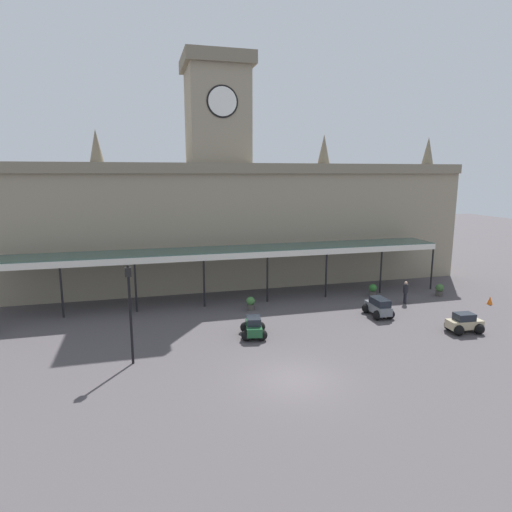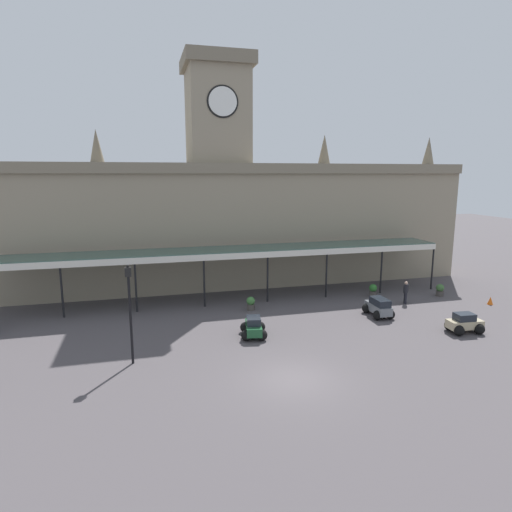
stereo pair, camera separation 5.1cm
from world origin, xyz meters
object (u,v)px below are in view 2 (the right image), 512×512
Objects in this scene: pedestrian_near_entrance at (406,292)px; traffic_cone at (490,301)px; car_green_sedan at (253,328)px; planter_by_canopy at (251,303)px; planter_near_kerb at (373,290)px; victorian_lamppost at (130,303)px; car_grey_estate at (379,308)px; planter_forecourt_centre at (440,290)px; car_beige_sedan at (464,324)px.

pedestrian_near_entrance reaches higher than traffic_cone.
car_green_sedan reaches higher than planter_by_canopy.
pedestrian_near_entrance is at bearing -61.17° from planter_near_kerb.
car_grey_estate is at bearing 12.39° from victorian_lamppost.
planter_forecourt_centre is (16.22, 4.59, -0.01)m from car_green_sedan.
victorian_lamppost is at bearing -167.61° from car_grey_estate.
planter_near_kerb is 1.00× the size of planter_forecourt_centre.
planter_by_canopy is at bearing -174.56° from planter_near_kerb.
car_green_sedan reaches higher than planter_near_kerb.
planter_by_canopy is at bearing 178.73° from planter_forecourt_centre.
planter_near_kerb is at bearing 165.70° from planter_forecourt_centre.
pedestrian_near_entrance is at bearing 162.99° from traffic_cone.
planter_near_kerb is (11.14, 5.88, -0.01)m from car_green_sedan.
car_green_sedan reaches higher than traffic_cone.
car_grey_estate is 4.92m from planter_near_kerb.
planter_by_canopy is 10.12m from planter_near_kerb.
planter_near_kerb is at bearing 98.63° from car_beige_sedan.
planter_by_canopy is at bearing 172.96° from pedestrian_near_entrance.
traffic_cone is (25.14, 3.75, -2.85)m from victorian_lamppost.
victorian_lamppost reaches higher than car_green_sedan.
car_beige_sedan is at bearing -33.54° from planter_by_canopy.
pedestrian_near_entrance is (0.01, 6.13, 0.41)m from car_beige_sedan.
car_green_sedan is at bearing 16.64° from victorian_lamppost.
car_beige_sedan reaches higher than planter_forecourt_centre.
car_green_sedan is at bearing -164.21° from planter_forecourt_centre.
car_green_sedan is 1.30× the size of pedestrian_near_entrance.
pedestrian_near_entrance is (12.45, 3.52, 0.41)m from car_green_sedan.
planter_near_kerb is (-1.29, 8.49, -0.01)m from car_beige_sedan.
victorian_lamppost reaches higher than planter_forecourt_centre.
pedestrian_near_entrance is 6.19m from traffic_cone.
planter_by_canopy and planter_forecourt_centre have the same top height.
car_grey_estate reaches higher than car_beige_sedan.
planter_by_canopy is 1.00× the size of planter_near_kerb.
planter_forecourt_centre is at bearing 15.79° from car_green_sedan.
car_grey_estate is at bearing 9.09° from car_green_sedan.
car_grey_estate is at bearing -115.46° from planter_near_kerb.
car_beige_sedan is at bearing -117.76° from planter_forecourt_centre.
car_beige_sedan is 2.20× the size of planter_by_canopy.
car_grey_estate is 9.31m from traffic_cone.
car_green_sedan is 5.04m from planter_by_canopy.
car_grey_estate is at bearing -178.32° from traffic_cone.
car_beige_sedan is 8.13m from planter_forecourt_centre.
traffic_cone is at bearing 5.35° from car_green_sedan.
traffic_cone is at bearing -30.08° from planter_near_kerb.
car_beige_sedan is 0.42× the size of victorian_lamppost.
planter_forecourt_centre is (7.19, 3.14, -0.07)m from car_grey_estate.
pedestrian_near_entrance is at bearing 31.27° from car_grey_estate.
planter_near_kerb is at bearing 27.82° from car_green_sedan.
pedestrian_near_entrance reaches higher than car_grey_estate.
victorian_lamppost is (-15.84, -3.48, 2.58)m from car_grey_estate.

